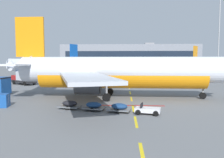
% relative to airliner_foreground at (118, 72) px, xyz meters
% --- Properties ---
extents(apron_paint_markings, '(8.00, 96.34, 0.01)m').
position_rel_airliner_foreground_xyz_m(apron_paint_markings, '(2.04, 9.64, -3.95)').
color(apron_paint_markings, yellow).
rests_on(apron_paint_markings, ground).
extents(airliner_foreground, '(34.73, 34.62, 12.20)m').
position_rel_airliner_foreground_xyz_m(airliner_foreground, '(0.00, 0.00, 0.00)').
color(airliner_foreground, silver).
rests_on(airliner_foreground, ground).
extents(airliner_mid_left, '(27.95, 30.09, 11.62)m').
position_rel_airliner_foreground_xyz_m(airliner_mid_left, '(38.16, 73.12, -0.19)').
color(airliner_mid_left, white).
rests_on(airliner_mid_left, ground).
extents(airliner_far_center, '(31.05, 32.92, 12.20)m').
position_rel_airliner_foreground_xyz_m(airliner_far_center, '(-26.11, 47.24, -0.00)').
color(airliner_far_center, silver).
rests_on(airliner_far_center, ground).
extents(catering_truck, '(7.15, 5.90, 3.14)m').
position_rel_airliner_foreground_xyz_m(catering_truck, '(-22.30, 17.94, -2.30)').
color(catering_truck, black).
rests_on(catering_truck, ground).
extents(baggage_train, '(11.61, 4.21, 1.14)m').
position_rel_airliner_foreground_xyz_m(baggage_train, '(-1.00, -9.14, -3.42)').
color(baggage_train, silver).
rests_on(baggage_train, ground).
extents(uld_cargo_container, '(1.85, 1.82, 1.60)m').
position_rel_airliner_foreground_xyz_m(uld_cargo_container, '(-13.94, -7.40, -3.15)').
color(uld_cargo_container, '#194C9E').
rests_on(uld_cargo_container, ground).
extents(apron_light_mast_far, '(1.80, 1.80, 27.83)m').
position_rel_airliner_foreground_xyz_m(apron_light_mast_far, '(29.21, 36.25, 13.13)').
color(apron_light_mast_far, slate).
rests_on(apron_light_mast_far, ground).
extents(terminal_satellite, '(88.38, 25.07, 17.30)m').
position_rel_airliner_foreground_xyz_m(terminal_satellite, '(4.78, 121.40, 3.91)').
color(terminal_satellite, gray).
rests_on(terminal_satellite, ground).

